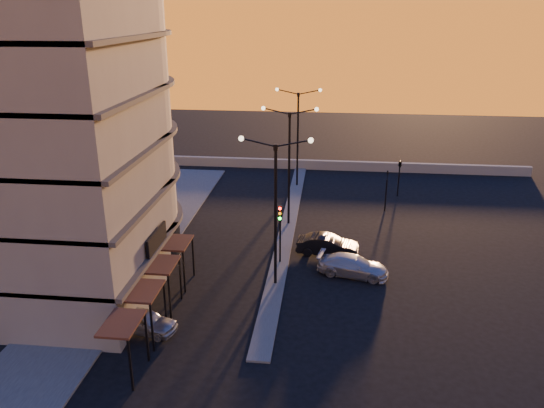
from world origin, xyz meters
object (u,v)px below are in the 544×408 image
Objects in this scene: streetlamp_mid at (289,157)px; traffic_light_main at (280,225)px; car_hatchback at (143,321)px; car_wagon at (353,266)px; car_sedan at (327,245)px.

streetlamp_mid is 2.24× the size of traffic_light_main.
car_wagon is (11.39, 7.73, 0.04)m from car_hatchback.
car_sedan is at bearing -58.71° from streetlamp_mid.
streetlamp_mid is 7.62m from traffic_light_main.
traffic_light_main is at bearing 125.67° from car_sedan.
traffic_light_main is (0.00, -7.13, -2.70)m from streetlamp_mid.
traffic_light_main is at bearing -24.10° from car_hatchback.
car_wagon is at bearing -145.10° from car_sedan.
car_sedan reaches higher than car_hatchback.
car_hatchback is 0.85× the size of car_sedan.
streetlamp_mid is 2.20× the size of car_sedan.
streetlamp_mid is 7.83m from car_sedan.
car_hatchback is (-6.50, -15.92, -4.96)m from streetlamp_mid.
car_wagon is (1.71, -2.96, -0.04)m from car_sedan.
car_hatchback is at bearing 136.16° from car_wagon.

